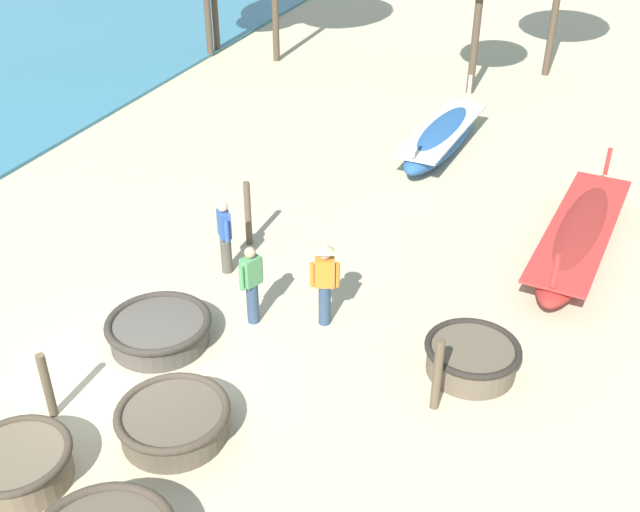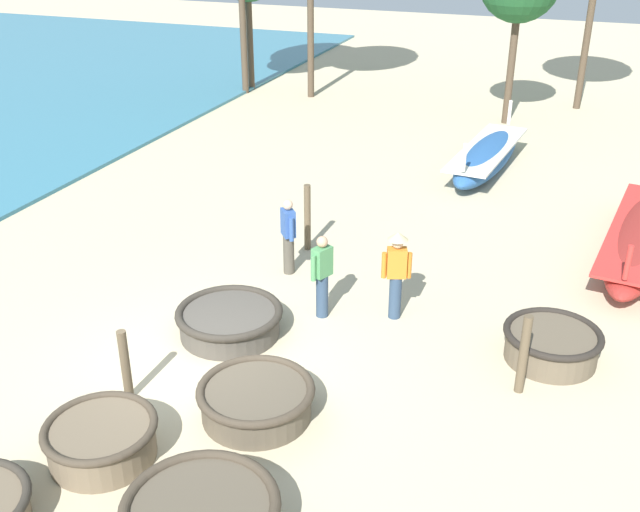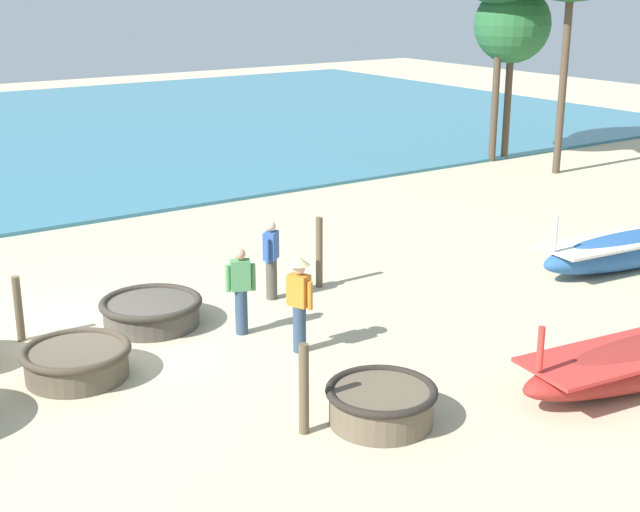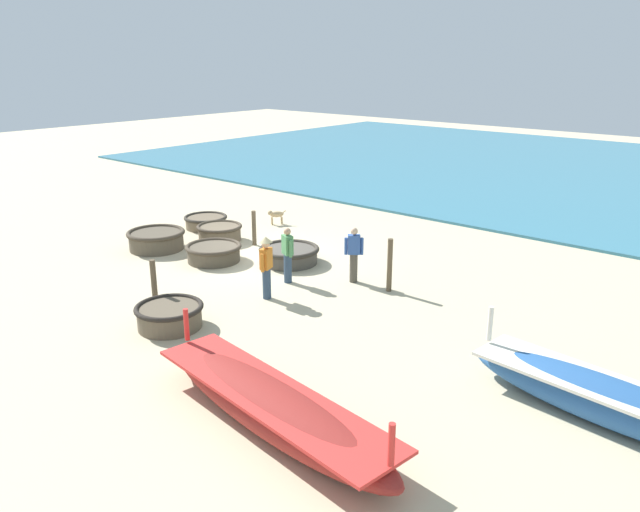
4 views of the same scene
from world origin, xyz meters
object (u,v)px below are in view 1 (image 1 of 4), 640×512
mooring_post_mid_beach (248,214)px  mooring_post_shoreline (47,386)px  coracle_far_left (159,330)px  long_boat_white_hull (579,235)px  mooring_post_inland (437,374)px  coracle_front_right (472,357)px  long_boat_ochre_hull (442,137)px  coracle_nearest (174,420)px  coracle_far_right (18,465)px  fisherman_by_coracle (252,283)px  fisherman_hauling (325,279)px  fisherman_standing_right (225,235)px

mooring_post_mid_beach → mooring_post_shoreline: size_ratio=1.25×
coracle_far_left → mooring_post_shoreline: (-0.61, -2.16, 0.31)m
long_boat_white_hull → mooring_post_mid_beach: 6.97m
mooring_post_mid_beach → mooring_post_inland: mooring_post_mid_beach is taller
coracle_front_right → long_boat_ochre_hull: long_boat_ochre_hull is taller
coracle_nearest → coracle_far_left: coracle_nearest is taller
coracle_far_right → long_boat_ochre_hull: bearing=77.7°
coracle_far_left → long_boat_ochre_hull: (2.75, 10.05, 0.13)m
long_boat_ochre_hull → mooring_post_shoreline: size_ratio=4.39×
long_boat_ochre_hull → fisherman_by_coracle: (-1.48, -8.91, 0.43)m
coracle_nearest → mooring_post_mid_beach: mooring_post_mid_beach is taller
coracle_far_right → mooring_post_inland: (5.07, 3.50, 0.36)m
coracle_nearest → mooring_post_inland: mooring_post_inland is taller
fisherman_hauling → fisherman_by_coracle: bearing=-161.4°
fisherman_hauling → fisherman_by_coracle: (-1.23, -0.41, -0.12)m
fisherman_hauling → fisherman_standing_right: size_ratio=1.06×
coracle_nearest → mooring_post_inland: bearing=29.1°
coracle_far_left → mooring_post_inland: (4.89, 0.07, 0.39)m
coracle_nearest → coracle_front_right: coracle_front_right is taller
coracle_front_right → fisherman_standing_right: fisherman_standing_right is taller
coracle_nearest → fisherman_hauling: bearing=71.9°
coracle_nearest → mooring_post_shoreline: bearing=-171.9°
fisherman_by_coracle → coracle_nearest: bearing=-87.9°
coracle_far_left → coracle_front_right: bearing=12.2°
mooring_post_inland → mooring_post_shoreline: (-5.50, -2.24, -0.08)m
mooring_post_inland → mooring_post_shoreline: size_ratio=1.13×
fisherman_hauling → coracle_far_left: bearing=-148.0°
coracle_front_right → long_boat_ochre_hull: size_ratio=0.31×
long_boat_white_hull → fisherman_standing_right: fisherman_standing_right is taller
coracle_far_right → fisherman_hauling: fisherman_hauling is taller
mooring_post_inland → fisherman_standing_right: bearing=153.2°
coracle_nearest → coracle_front_right: (3.87, 3.02, 0.02)m
fisherman_hauling → long_boat_white_hull: bearing=45.9°
coracle_nearest → fisherman_standing_right: bearing=106.8°
fisherman_by_coracle → long_boat_ochre_hull: bearing=80.6°
long_boat_ochre_hull → fisherman_hauling: size_ratio=3.08×
coracle_far_left → mooring_post_inland: size_ratio=1.39×
coracle_nearest → fisherman_hauling: size_ratio=1.03×
long_boat_ochre_hull → mooring_post_shoreline: bearing=-105.4°
coracle_nearest → coracle_far_left: (-1.38, 1.88, -0.01)m
long_boat_white_hull → mooring_post_mid_beach: bearing=-162.1°
fisherman_standing_right → fisherman_hauling: bearing=-21.2°
coracle_front_right → long_boat_white_hull: (1.37, 4.68, 0.08)m
long_boat_ochre_hull → long_boat_white_hull: (3.88, -4.24, -0.03)m
coracle_far_right → coracle_far_left: coracle_far_right is taller
coracle_far_right → mooring_post_inland: 6.17m
fisherman_standing_right → mooring_post_mid_beach: (-0.05, 1.16, -0.11)m
coracle_front_right → mooring_post_inland: bearing=-108.9°
coracle_nearest → mooring_post_shoreline: (-1.99, -0.28, 0.30)m
coracle_nearest → long_boat_white_hull: (5.24, 7.70, 0.10)m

